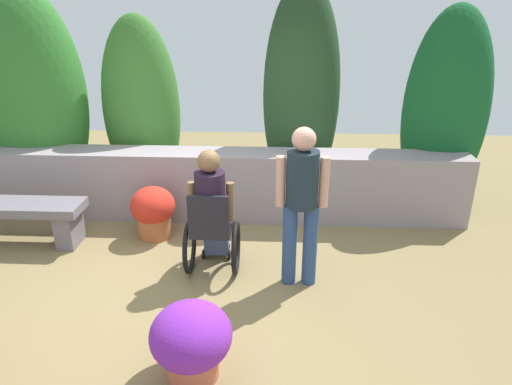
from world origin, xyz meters
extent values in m
plane|color=olive|center=(0.00, 0.00, 0.00)|extent=(11.42, 11.42, 0.00)
cube|color=gray|center=(0.00, 1.53, 0.44)|extent=(6.33, 0.48, 0.88)
ellipsoid|color=#31742A|center=(-2.49, 2.05, 1.44)|extent=(1.49, 1.04, 2.89)
ellipsoid|color=#38712A|center=(-1.08, 2.26, 1.24)|extent=(1.06, 0.74, 2.49)
ellipsoid|color=#234123|center=(1.10, 2.20, 1.46)|extent=(1.01, 0.70, 2.92)
ellipsoid|color=#165527|center=(2.93, 2.00, 1.31)|extent=(1.08, 0.76, 2.61)
cube|color=slate|center=(-1.58, 0.69, 0.20)|extent=(0.20, 0.37, 0.41)
cube|color=slate|center=(-2.22, 0.69, 0.46)|extent=(1.63, 0.44, 0.10)
cube|color=black|center=(0.15, 0.19, 0.50)|extent=(0.40, 0.40, 0.06)
cube|color=black|center=(0.15, 0.01, 0.73)|extent=(0.40, 0.04, 0.40)
cube|color=black|center=(0.15, 0.51, 0.10)|extent=(0.28, 0.12, 0.03)
torus|color=black|center=(-0.09, 0.19, 0.28)|extent=(0.05, 0.56, 0.56)
torus|color=black|center=(0.39, 0.19, 0.28)|extent=(0.05, 0.56, 0.56)
cylinder|color=black|center=(0.01, 0.44, 0.05)|extent=(0.03, 0.10, 0.10)
cylinder|color=black|center=(0.29, 0.44, 0.05)|extent=(0.03, 0.10, 0.10)
cube|color=#405078|center=(0.15, 0.29, 0.61)|extent=(0.30, 0.40, 0.16)
cube|color=#405078|center=(0.15, 0.49, 0.27)|extent=(0.26, 0.14, 0.43)
cylinder|color=#26182B|center=(0.15, 0.17, 0.86)|extent=(0.30, 0.30, 0.50)
cylinder|color=brown|center=(-0.04, 0.23, 0.78)|extent=(0.08, 0.08, 0.40)
cylinder|color=brown|center=(0.34, 0.23, 0.78)|extent=(0.08, 0.08, 0.40)
sphere|color=brown|center=(0.15, 0.17, 1.22)|extent=(0.22, 0.22, 0.22)
cylinder|color=navy|center=(0.93, 0.03, 0.42)|extent=(0.14, 0.14, 0.84)
cylinder|color=navy|center=(1.13, 0.03, 0.42)|extent=(0.14, 0.14, 0.84)
cylinder|color=#1C2932|center=(1.03, 0.03, 1.11)|extent=(0.30, 0.30, 0.54)
cylinder|color=tan|center=(0.83, 0.03, 1.08)|extent=(0.09, 0.09, 0.48)
cylinder|color=tan|center=(1.23, 0.03, 1.08)|extent=(0.09, 0.09, 0.48)
sphere|color=tan|center=(1.03, 0.03, 1.49)|extent=(0.22, 0.22, 0.22)
cylinder|color=#AA5B32|center=(-0.66, 0.93, 0.14)|extent=(0.40, 0.40, 0.28)
ellipsoid|color=#355317|center=(-0.66, 0.93, 0.33)|extent=(0.44, 0.44, 0.16)
ellipsoid|color=red|center=(-0.66, 0.93, 0.40)|extent=(0.52, 0.52, 0.45)
cylinder|color=#BE5C45|center=(0.19, -1.27, 0.12)|extent=(0.39, 0.39, 0.24)
ellipsoid|color=#144724|center=(0.19, -1.27, 0.30)|extent=(0.43, 0.43, 0.17)
ellipsoid|color=purple|center=(0.19, -1.27, 0.37)|extent=(0.61, 0.61, 0.48)
camera|label=1|loc=(0.79, -3.97, 2.63)|focal=32.62mm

